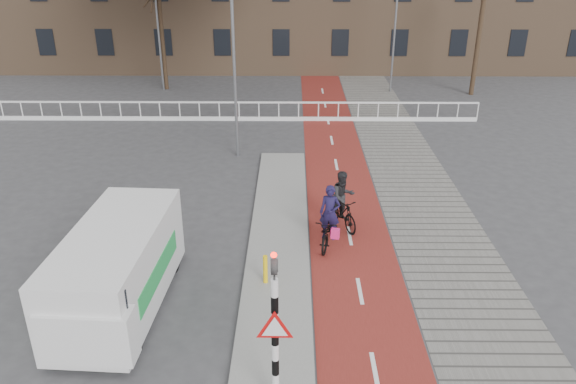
{
  "coord_description": "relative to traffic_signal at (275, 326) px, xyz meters",
  "views": [
    {
      "loc": [
        -0.28,
        -10.37,
        8.52
      ],
      "look_at": [
        -0.42,
        5.0,
        1.5
      ],
      "focal_mm": 35.0,
      "sensor_mm": 36.0,
      "label": 1
    }
  ],
  "objects": [
    {
      "name": "ground",
      "position": [
        0.6,
        2.02,
        -1.99
      ],
      "size": [
        120.0,
        120.0,
        0.0
      ],
      "primitive_type": "plane",
      "color": "#38383A",
      "rests_on": "ground"
    },
    {
      "name": "traffic_signal",
      "position": [
        0.0,
        0.0,
        0.0
      ],
      "size": [
        0.8,
        0.8,
        3.68
      ],
      "color": "black",
      "rests_on": "curb_island"
    },
    {
      "name": "tree_right",
      "position": [
        10.85,
        24.32,
        1.78
      ],
      "size": [
        0.27,
        0.27,
        7.53
      ],
      "primitive_type": "cylinder",
      "color": "black",
      "rests_on": "ground"
    },
    {
      "name": "streetlight_left",
      "position": [
        -7.57,
        25.29,
        2.38
      ],
      "size": [
        0.12,
        0.12,
        8.73
      ],
      "primitive_type": "cylinder",
      "color": "slate",
      "rests_on": "ground"
    },
    {
      "name": "railing",
      "position": [
        -4.4,
        19.02,
        -1.68
      ],
      "size": [
        28.0,
        0.1,
        0.99
      ],
      "color": "silver",
      "rests_on": "ground"
    },
    {
      "name": "cyclist_far",
      "position": [
        1.89,
        7.6,
        -1.19
      ],
      "size": [
        1.19,
        1.82,
        1.91
      ],
      "rotation": [
        0.0,
        0.0,
        0.43
      ],
      "color": "black",
      "rests_on": "bike_lane"
    },
    {
      "name": "van",
      "position": [
        -3.96,
        3.31,
        -0.86
      ],
      "size": [
        2.28,
        5.11,
        2.15
      ],
      "rotation": [
        0.0,
        0.0,
        -0.06
      ],
      "color": "silver",
      "rests_on": "ground"
    },
    {
      "name": "bike_lane",
      "position": [
        2.1,
        12.02,
        -1.98
      ],
      "size": [
        2.5,
        60.0,
        0.01
      ],
      "primitive_type": "cube",
      "color": "maroon",
      "rests_on": "ground"
    },
    {
      "name": "curb_island",
      "position": [
        -0.1,
        6.02,
        -1.93
      ],
      "size": [
        1.8,
        16.0,
        0.12
      ],
      "primitive_type": "cube",
      "color": "gray",
      "rests_on": "ground"
    },
    {
      "name": "sidewalk",
      "position": [
        4.9,
        12.02,
        -1.98
      ],
      "size": [
        3.0,
        60.0,
        0.01
      ],
      "primitive_type": "cube",
      "color": "slate",
      "rests_on": "ground"
    },
    {
      "name": "streetlight_right",
      "position": [
        6.18,
        25.02,
        1.89
      ],
      "size": [
        0.12,
        0.12,
        7.76
      ],
      "primitive_type": "cylinder",
      "color": "slate",
      "rests_on": "ground"
    },
    {
      "name": "tree_mid",
      "position": [
        -7.42,
        25.46,
        1.49
      ],
      "size": [
        0.25,
        0.25,
        6.96
      ],
      "primitive_type": "cylinder",
      "color": "black",
      "rests_on": "ground"
    },
    {
      "name": "bollard",
      "position": [
        -0.4,
        4.25,
        -1.47
      ],
      "size": [
        0.12,
        0.12,
        0.81
      ],
      "primitive_type": "cylinder",
      "color": "yellow",
      "rests_on": "curb_island"
    },
    {
      "name": "streetlight_near",
      "position": [
        -2.03,
        14.02,
        2.22
      ],
      "size": [
        0.12,
        0.12,
        8.42
      ],
      "primitive_type": "cylinder",
      "color": "slate",
      "rests_on": "ground"
    },
    {
      "name": "cyclist_near",
      "position": [
        1.42,
        6.45,
        -1.33
      ],
      "size": [
        1.08,
        1.95,
        1.93
      ],
      "rotation": [
        0.0,
        0.0,
        -0.25
      ],
      "color": "black",
      "rests_on": "bike_lane"
    }
  ]
}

